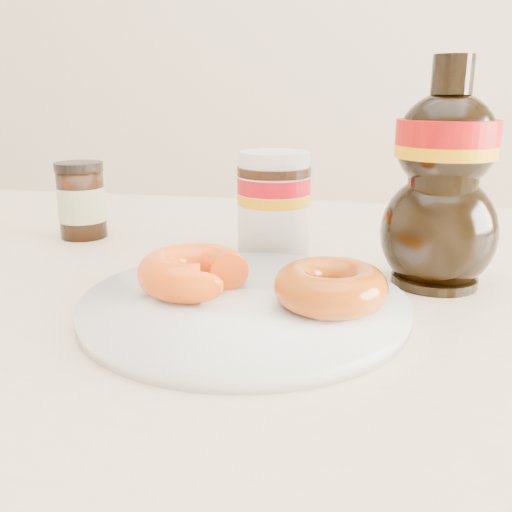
% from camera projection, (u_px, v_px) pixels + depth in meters
% --- Properties ---
extents(dining_table, '(1.40, 0.90, 0.75)m').
position_uv_depth(dining_table, '(234.00, 366.00, 0.56)').
color(dining_table, beige).
rests_on(dining_table, ground).
extents(plate, '(0.27, 0.27, 0.01)m').
position_uv_depth(plate, '(244.00, 304.00, 0.48)').
color(plate, white).
rests_on(plate, dining_table).
extents(donut_bitten, '(0.12, 0.12, 0.03)m').
position_uv_depth(donut_bitten, '(193.00, 272.00, 0.49)').
color(donut_bitten, '#EF530D').
rests_on(donut_bitten, plate).
extents(donut_whole, '(0.10, 0.10, 0.03)m').
position_uv_depth(donut_whole, '(331.00, 287.00, 0.45)').
color(donut_whole, '#A3380A').
rests_on(donut_whole, plate).
extents(nutella_jar, '(0.08, 0.08, 0.12)m').
position_uv_depth(nutella_jar, '(274.00, 200.00, 0.64)').
color(nutella_jar, white).
rests_on(nutella_jar, dining_table).
extents(syrup_bottle, '(0.12, 0.11, 0.21)m').
position_uv_depth(syrup_bottle, '(443.00, 175.00, 0.52)').
color(syrup_bottle, black).
rests_on(syrup_bottle, dining_table).
extents(dark_jar, '(0.06, 0.06, 0.09)m').
position_uv_depth(dark_jar, '(82.00, 201.00, 0.71)').
color(dark_jar, black).
rests_on(dark_jar, dining_table).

